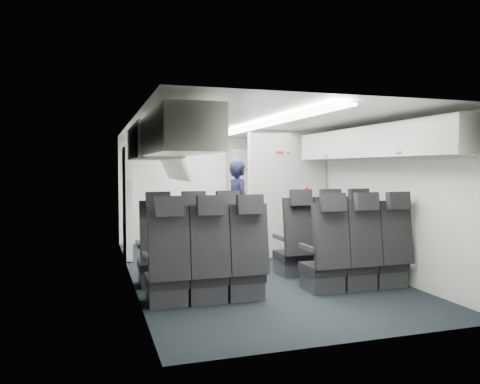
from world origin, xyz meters
TOP-DOWN VIEW (x-y plane):
  - cabin_shell at (0.00, 0.00)m, footprint 3.41×6.01m
  - seat_row_front at (-0.00, -0.53)m, footprint 3.33×0.56m
  - seat_row_mid at (-0.00, -1.43)m, footprint 3.33×0.56m
  - overhead_bin_left_rear at (-1.40, -2.00)m, footprint 0.53×1.80m
  - overhead_bin_left_front_open at (-1.44, -0.25)m, footprint 0.64×1.70m
  - overhead_bin_right_rear at (1.40, -2.00)m, footprint 0.53×1.80m
  - overhead_bin_right_front at (1.40, -0.25)m, footprint 0.53×1.70m
  - bulkhead_partition at (0.98, 0.80)m, footprint 1.40×0.15m
  - galley_unit at (0.95, 2.72)m, footprint 0.85×0.52m
  - boarding_door at (-1.64, 1.55)m, footprint 0.12×1.27m
  - flight_attendant at (0.31, 1.45)m, footprint 0.45×0.64m
  - carry_on_bag at (-1.37, -0.11)m, footprint 0.45×0.34m
  - papers at (0.50, 1.40)m, footprint 0.17×0.08m

SIDE VIEW (x-z plane):
  - seat_row_front at x=0.00m, z-range -0.21..1.02m
  - seat_row_mid at x=0.00m, z-range -0.21..1.02m
  - flight_attendant at x=0.31m, z-range 0.00..1.66m
  - galley_unit at x=0.95m, z-range 0.00..1.90m
  - boarding_door at x=-1.64m, z-range 0.02..1.88m
  - papers at x=0.50m, z-range 0.95..1.08m
  - bulkhead_partition at x=0.98m, z-range 0.01..2.14m
  - cabin_shell at x=0.00m, z-range 0.04..2.21m
  - overhead_bin_left_front_open at x=-1.44m, z-range 1.38..2.10m
  - carry_on_bag at x=-1.37m, z-range 1.66..1.92m
  - overhead_bin_right_front at x=1.40m, z-range 1.66..2.06m
  - overhead_bin_left_rear at x=-1.40m, z-range 1.66..2.06m
  - overhead_bin_right_rear at x=1.40m, z-range 1.66..2.06m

